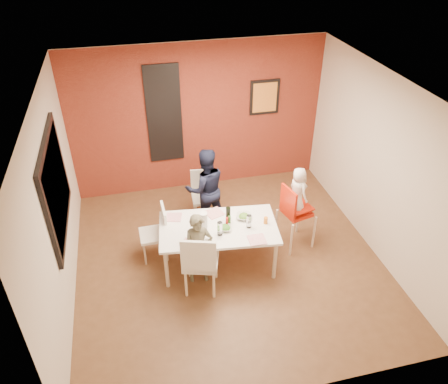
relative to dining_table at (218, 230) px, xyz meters
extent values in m
plane|color=brown|center=(0.16, 0.03, -0.64)|extent=(4.50, 4.50, 0.00)
cube|color=silver|center=(0.16, 0.03, 2.06)|extent=(4.50, 4.50, 0.02)
cube|color=beige|center=(0.16, 2.28, 0.71)|extent=(4.50, 0.02, 2.70)
cube|color=beige|center=(0.16, -2.22, 0.71)|extent=(4.50, 0.02, 2.70)
cube|color=beige|center=(-2.09, 0.03, 0.71)|extent=(0.02, 4.50, 2.70)
cube|color=beige|center=(2.41, 0.03, 0.71)|extent=(0.02, 4.50, 2.70)
cube|color=maroon|center=(0.16, 2.26, 0.71)|extent=(4.50, 0.02, 2.70)
cube|color=black|center=(-2.06, 0.23, 0.91)|extent=(0.05, 1.70, 1.30)
cube|color=black|center=(-2.04, 0.23, 0.91)|extent=(0.02, 1.55, 1.15)
cube|color=silver|center=(-0.44, 2.25, 0.86)|extent=(0.55, 0.03, 1.70)
cube|color=black|center=(-0.44, 2.24, 0.86)|extent=(0.60, 0.03, 1.76)
cube|color=black|center=(1.36, 2.24, 1.01)|extent=(0.54, 0.03, 0.64)
cube|color=gold|center=(1.36, 2.23, 1.01)|extent=(0.44, 0.01, 0.54)
cube|color=white|center=(0.00, 0.00, 0.04)|extent=(1.77, 1.13, 0.04)
cylinder|color=#C4AE92|center=(-0.80, -0.29, -0.31)|extent=(0.06, 0.06, 0.66)
cylinder|color=#C4AE92|center=(-0.71, 0.48, -0.31)|extent=(0.06, 0.06, 0.66)
cylinder|color=#C4AE92|center=(0.71, -0.48, -0.31)|extent=(0.06, 0.06, 0.66)
cylinder|color=#C4AE92|center=(0.80, 0.29, -0.31)|extent=(0.06, 0.06, 0.66)
cube|color=white|center=(-0.34, -0.41, -0.16)|extent=(0.58, 0.58, 0.05)
cube|color=white|center=(-0.40, -0.61, 0.10)|extent=(0.46, 0.18, 0.53)
cylinder|color=beige|center=(-0.10, -0.28, -0.41)|extent=(0.04, 0.04, 0.46)
cylinder|color=beige|center=(-0.21, -0.64, -0.41)|extent=(0.04, 0.04, 0.46)
cylinder|color=beige|center=(-0.47, -0.17, -0.41)|extent=(0.04, 0.04, 0.46)
cylinder|color=beige|center=(-0.58, -0.53, -0.41)|extent=(0.04, 0.04, 0.46)
cube|color=silver|center=(0.02, 1.17, -0.23)|extent=(0.43, 0.43, 0.05)
cube|color=silver|center=(0.03, 1.35, 0.00)|extent=(0.40, 0.07, 0.45)
cylinder|color=#C1AA8F|center=(-0.15, 1.02, -0.44)|extent=(0.03, 0.03, 0.39)
cylinder|color=#C1AA8F|center=(-0.13, 1.35, -0.44)|extent=(0.03, 0.03, 0.39)
cylinder|color=#C1AA8F|center=(0.17, 1.00, -0.44)|extent=(0.03, 0.03, 0.39)
cylinder|color=#C1AA8F|center=(0.19, 1.32, -0.44)|extent=(0.03, 0.03, 0.39)
cube|color=white|center=(-0.91, 0.40, -0.23)|extent=(0.41, 0.41, 0.05)
cube|color=white|center=(-0.73, 0.40, 0.00)|extent=(0.05, 0.40, 0.45)
cylinder|color=#C1A98F|center=(-1.08, 0.56, -0.44)|extent=(0.03, 0.03, 0.39)
cylinder|color=#C1A98F|center=(-0.75, 0.57, -0.44)|extent=(0.03, 0.03, 0.39)
cylinder|color=#C1A98F|center=(-1.07, 0.23, -0.44)|extent=(0.03, 0.03, 0.39)
cylinder|color=#C1A98F|center=(-0.74, 0.24, -0.44)|extent=(0.03, 0.03, 0.39)
cube|color=red|center=(1.27, 0.18, -0.02)|extent=(0.46, 0.46, 0.06)
cube|color=red|center=(1.09, 0.14, 0.23)|extent=(0.12, 0.38, 0.45)
cube|color=red|center=(1.27, 0.18, 0.08)|extent=(0.46, 0.46, 0.02)
cylinder|color=beige|center=(1.52, 0.02, -0.34)|extent=(0.04, 0.04, 0.58)
cylinder|color=beige|center=(1.11, -0.08, -0.34)|extent=(0.04, 0.04, 0.58)
cylinder|color=beige|center=(1.42, 0.43, -0.34)|extent=(0.04, 0.04, 0.58)
cylinder|color=beige|center=(1.01, 0.33, -0.34)|extent=(0.04, 0.04, 0.58)
imported|color=#514D39|center=(-0.34, -0.25, -0.08)|extent=(0.42, 0.29, 1.11)
imported|color=black|center=(0.02, 1.01, 0.06)|extent=(0.72, 0.58, 1.40)
imported|color=white|center=(1.25, 0.18, 0.37)|extent=(0.32, 0.41, 0.74)
cube|color=white|center=(-0.44, -0.28, 0.07)|extent=(0.29, 0.29, 0.01)
cube|color=white|center=(0.02, 0.32, 0.07)|extent=(0.30, 0.30, 0.01)
cube|color=white|center=(0.45, -0.41, 0.07)|extent=(0.23, 0.23, 0.01)
cube|color=white|center=(-0.59, 0.36, 0.07)|extent=(0.26, 0.26, 0.01)
imported|color=white|center=(0.08, -0.08, 0.09)|extent=(0.25, 0.25, 0.05)
imported|color=white|center=(0.41, 0.11, 0.09)|extent=(0.29, 0.29, 0.06)
cylinder|color=black|center=(0.16, 0.07, 0.19)|extent=(0.07, 0.07, 0.26)
cylinder|color=white|center=(-0.02, -0.18, 0.17)|extent=(0.07, 0.07, 0.21)
cylinder|color=silver|center=(0.42, -0.11, 0.16)|extent=(0.07, 0.07, 0.20)
cylinder|color=white|center=(-0.21, 0.03, 0.19)|extent=(0.11, 0.11, 0.26)
cylinder|color=red|center=(0.12, 0.00, 0.13)|extent=(0.04, 0.04, 0.14)
cylinder|color=#326C24|center=(0.16, 0.00, 0.14)|extent=(0.04, 0.04, 0.16)
cylinder|color=brown|center=(0.15, 0.02, 0.12)|extent=(0.03, 0.03, 0.13)
cylinder|color=orange|center=(0.68, -0.08, 0.11)|extent=(0.06, 0.06, 0.10)
camera|label=1|loc=(-1.06, -4.77, 3.93)|focal=35.00mm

